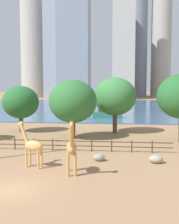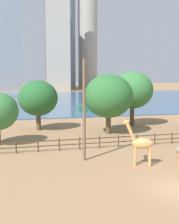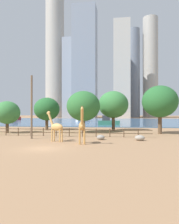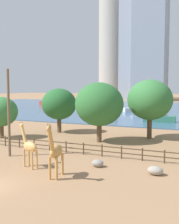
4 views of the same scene
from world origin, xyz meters
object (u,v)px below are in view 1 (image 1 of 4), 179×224
Objects in this scene: boulder_near_fence at (156,159)px; boulder_by_pole at (99,157)px; tree_left_small at (73,101)px; boat_tug at (72,106)px; giraffe_tall at (71,148)px; tree_center_broad at (21,102)px; giraffe_companion at (32,145)px; tree_left_large at (115,97)px; boat_ferry at (107,113)px.

boulder_near_fence reaches higher than boulder_by_pole.
boat_tug is (-7.71, 45.11, -4.05)m from tree_left_small.
boulder_near_fence is 0.24× the size of boat_tug.
tree_center_broad reaches higher than giraffe_tall.
giraffe_tall is at bearing 176.99° from giraffe_companion.
giraffe_companion is 20.48m from tree_left_large.
boulder_by_pole is 57.31m from boat_tug.
tree_left_large reaches higher than tree_left_small.
boat_ferry is (4.88, 37.36, -0.79)m from giraffe_companion.
tree_center_broad is at bearing 139.42° from boulder_near_fence.
tree_left_small reaches higher than boat_tug.
boat_ferry is at bearing 167.57° from giraffe_tall.
boulder_near_fence is at bearing -2.42° from boulder_by_pole.
boat_tug reaches higher than boulder_near_fence.
boulder_by_pole is at bearing -93.21° from boat_ferry.
boat_tug is at bearing -63.58° from giraffe_companion.
tree_left_large is 1.06× the size of tree_left_small.
giraffe_tall is 8.51m from boulder_near_fence.
giraffe_tall is at bearing -60.42° from tree_center_broad.
giraffe_tall is 61.17m from boat_tug.
giraffe_companion is at bearing -154.81° from boulder_by_pole.
boulder_by_pole is 0.14× the size of tree_left_small.
tree_left_large is (6.97, 18.92, 3.59)m from giraffe_companion.
boat_ferry is (-6.14, 34.91, 0.78)m from boulder_near_fence.
boat_tug reaches higher than giraffe_companion.
tree_center_broad is at bearing 151.85° from tree_left_small.
tree_center_broad reaches higher than boat_ferry.
boulder_by_pole is 17.10m from tree_left_large.
boulder_near_fence is at bearing 67.71° from boat_tug.
giraffe_companion is 59.05m from boat_tug.
boulder_near_fence is 5.34m from boulder_by_pole.
boulder_by_pole is at bearing -68.47° from tree_left_small.
giraffe_tall is 1.13× the size of giraffe_companion.
boat_ferry reaches higher than boulder_by_pole.
boat_tug is (1.27, 40.31, -3.58)m from tree_center_broad.
tree_left_small reaches higher than boulder_by_pole.
tree_center_broad is 1.09× the size of boat_ferry.
boat_tug reaches higher than boat_ferry.
tree_left_small is (-5.59, -5.33, -0.47)m from tree_left_large.
giraffe_tall is 0.86× the size of boat_tug.
tree_center_broad is (-13.28, 15.72, 4.26)m from boulder_by_pole.
boat_tug is (-11.22, 21.35, -0.13)m from boat_ferry.
tree_center_broad is at bearing -177.94° from tree_left_large.
tree_left_small is (1.38, 13.60, 3.12)m from giraffe_companion.
boat_ferry is 24.12m from boat_tug.
giraffe_companion is 20.08m from tree_center_broad.
boulder_near_fence is 0.17× the size of tree_left_small.
giraffe_tall is at bearing -98.86° from tree_left_large.
tree_center_broad is at bearing 130.19° from boulder_by_pole.
tree_left_large is 42.19m from boat_tug.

